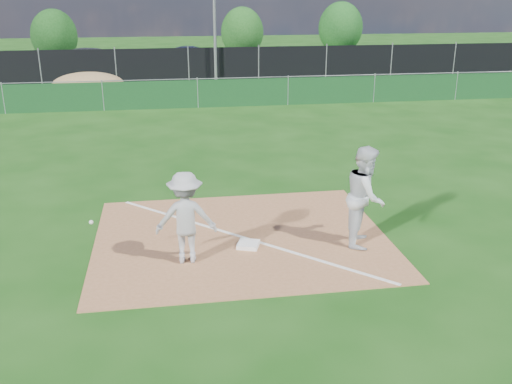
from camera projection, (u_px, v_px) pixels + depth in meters
ground at (207, 135)px, 20.25m from camera, size 90.00×90.00×0.00m
infield_dirt at (241, 237)px, 11.87m from camera, size 6.00×5.00×0.02m
foul_line at (241, 237)px, 11.87m from camera, size 5.01×5.01×0.01m
green_fence at (198, 94)px, 24.69m from camera, size 44.00×0.05×1.20m
dirt_mound at (88, 85)px, 27.20m from camera, size 3.38×2.60×1.17m
black_fence at (189, 64)px, 32.03m from camera, size 46.00×0.04×1.80m
parking_lot at (185, 69)px, 36.98m from camera, size 46.00×9.00×0.01m
light_pole at (214, 6)px, 30.93m from camera, size 0.16×0.16×8.00m
first_base at (248, 245)px, 11.42m from camera, size 0.53×0.53×0.09m
play_at_first at (186, 218)px, 10.55m from camera, size 2.33×0.72×1.76m
runner at (366, 196)px, 11.31m from camera, size 1.09×1.21×2.04m
car_left at (93, 59)px, 35.41m from camera, size 4.89×3.54×1.55m
car_mid at (193, 59)px, 35.88m from camera, size 4.66×2.73×1.45m
car_right at (292, 57)px, 37.23m from camera, size 4.90×2.42×1.37m
tree_left at (54, 36)px, 38.80m from camera, size 3.08×3.08×3.66m
tree_mid at (242, 32)px, 41.80m from camera, size 3.12×3.12×3.70m
tree_right at (341, 28)px, 43.97m from camera, size 3.39×3.39×4.02m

